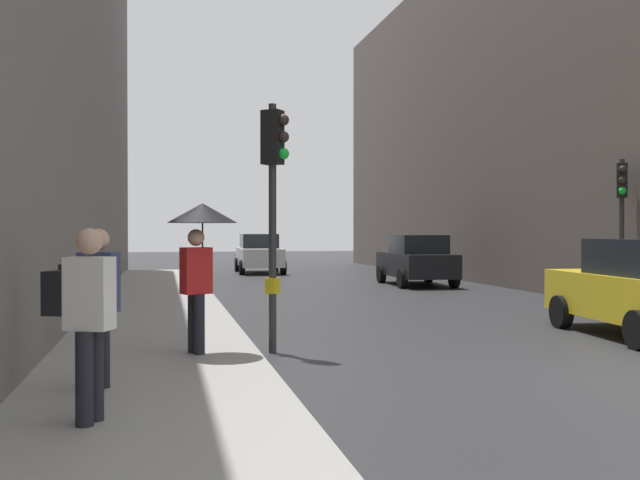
# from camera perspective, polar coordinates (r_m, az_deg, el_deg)

# --- Properties ---
(sidewalk_kerb) EXTENTS (2.97, 40.00, 0.16)m
(sidewalk_kerb) POSITION_cam_1_polar(r_m,az_deg,el_deg) (14.14, -12.47, -6.72)
(sidewalk_kerb) COLOR gray
(sidewalk_kerb) RESTS_ON ground
(building_facade_right) EXTENTS (12.00, 34.11, 12.83)m
(building_facade_right) POSITION_cam_1_polar(r_m,az_deg,el_deg) (31.40, 21.63, 8.92)
(building_facade_right) COLOR #5B514C
(building_facade_right) RESTS_ON ground
(traffic_light_mid_street) EXTENTS (0.36, 0.44, 3.65)m
(traffic_light_mid_street) POSITION_cam_1_polar(r_m,az_deg,el_deg) (19.38, 22.22, 2.46)
(traffic_light_mid_street) COLOR #2D2D2D
(traffic_light_mid_street) RESTS_ON ground
(traffic_light_near_right) EXTENTS (0.44, 0.39, 3.88)m
(traffic_light_near_right) POSITION_cam_1_polar(r_m,az_deg,el_deg) (11.55, -3.57, 4.52)
(traffic_light_near_right) COLOR #2D2D2D
(traffic_light_near_right) RESTS_ON ground
(car_white_compact) EXTENTS (2.10, 4.24, 1.76)m
(car_white_compact) POSITION_cam_1_polar(r_m,az_deg,el_deg) (33.62, -4.69, -1.04)
(car_white_compact) COLOR silver
(car_white_compact) RESTS_ON ground
(car_dark_suv) EXTENTS (2.13, 4.26, 1.76)m
(car_dark_suv) POSITION_cam_1_polar(r_m,az_deg,el_deg) (26.09, 7.45, -1.55)
(car_dark_suv) COLOR black
(car_dark_suv) RESTS_ON ground
(pedestrian_with_umbrella) EXTENTS (1.00, 1.00, 2.14)m
(pedestrian_with_umbrella) POSITION_cam_1_polar(r_m,az_deg,el_deg) (10.68, -9.18, 0.35)
(pedestrian_with_umbrella) COLOR black
(pedestrian_with_umbrella) RESTS_ON sidewalk_kerb
(pedestrian_with_grey_backpack) EXTENTS (0.66, 0.45, 1.77)m
(pedestrian_with_grey_backpack) POSITION_cam_1_polar(r_m,az_deg,el_deg) (8.52, -16.95, -4.32)
(pedestrian_with_grey_backpack) COLOR black
(pedestrian_with_grey_backpack) RESTS_ON sidewalk_kerb
(pedestrian_with_black_backpack) EXTENTS (0.66, 0.48, 1.77)m
(pedestrian_with_black_backpack) POSITION_cam_1_polar(r_m,az_deg,el_deg) (7.06, -17.65, -5.36)
(pedestrian_with_black_backpack) COLOR black
(pedestrian_with_black_backpack) RESTS_ON sidewalk_kerb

